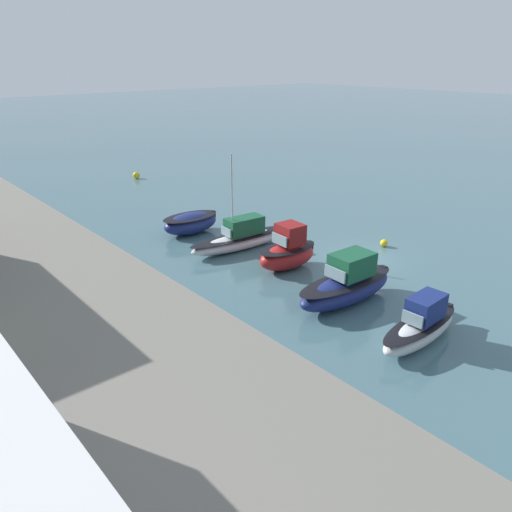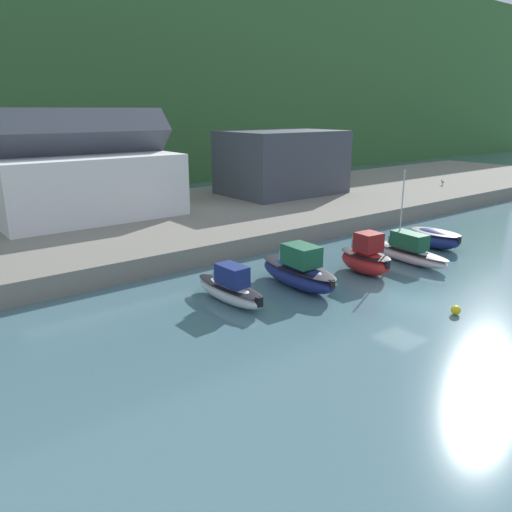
{
  "view_description": "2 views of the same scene",
  "coord_description": "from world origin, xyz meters",
  "px_view_note": "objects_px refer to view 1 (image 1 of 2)",
  "views": [
    {
      "loc": [
        -18.79,
        25.39,
        12.67
      ],
      "look_at": [
        2.55,
        7.1,
        1.32
      ],
      "focal_mm": 35.0,
      "sensor_mm": 36.0,
      "label": 1
    },
    {
      "loc": [
        -23.98,
        -16.46,
        10.94
      ],
      "look_at": [
        -4.66,
        8.29,
        1.67
      ],
      "focal_mm": 35.0,
      "sensor_mm": 36.0,
      "label": 2
    }
  ],
  "objects_px": {
    "moored_boat_2": "(288,252)",
    "moored_boat_3": "(241,238)",
    "moored_boat_4": "(191,223)",
    "moored_boat_0": "(421,326)",
    "moored_boat_1": "(347,285)",
    "mooring_buoy_1": "(136,175)",
    "mooring_buoy_0": "(384,243)"
  },
  "relations": [
    {
      "from": "moored_boat_2",
      "to": "moored_boat_3",
      "type": "distance_m",
      "value": 4.62
    },
    {
      "from": "moored_boat_3",
      "to": "moored_boat_4",
      "type": "height_order",
      "value": "moored_boat_3"
    },
    {
      "from": "moored_boat_4",
      "to": "moored_boat_0",
      "type": "bearing_deg",
      "value": 179.3
    },
    {
      "from": "moored_boat_1",
      "to": "moored_boat_2",
      "type": "xyz_separation_m",
      "value": [
        5.53,
        -0.84,
        0.05
      ]
    },
    {
      "from": "moored_boat_0",
      "to": "moored_boat_1",
      "type": "distance_m",
      "value": 4.96
    },
    {
      "from": "moored_boat_4",
      "to": "mooring_buoy_1",
      "type": "height_order",
      "value": "moored_boat_4"
    },
    {
      "from": "moored_boat_0",
      "to": "moored_boat_3",
      "type": "bearing_deg",
      "value": -7.15
    },
    {
      "from": "mooring_buoy_1",
      "to": "moored_boat_4",
      "type": "bearing_deg",
      "value": 163.74
    },
    {
      "from": "moored_boat_0",
      "to": "moored_boat_2",
      "type": "height_order",
      "value": "moored_boat_2"
    },
    {
      "from": "moored_boat_1",
      "to": "mooring_buoy_0",
      "type": "xyz_separation_m",
      "value": [
        3.82,
        -8.72,
        -0.77
      ]
    },
    {
      "from": "moored_boat_0",
      "to": "mooring_buoy_1",
      "type": "height_order",
      "value": "moored_boat_0"
    },
    {
      "from": "moored_boat_0",
      "to": "moored_boat_4",
      "type": "distance_m",
      "value": 20.14
    },
    {
      "from": "moored_boat_1",
      "to": "moored_boat_3",
      "type": "bearing_deg",
      "value": -1.4
    },
    {
      "from": "moored_boat_2",
      "to": "mooring_buoy_0",
      "type": "relative_size",
      "value": 8.03
    },
    {
      "from": "moored_boat_4",
      "to": "mooring_buoy_1",
      "type": "relative_size",
      "value": 6.09
    },
    {
      "from": "moored_boat_1",
      "to": "mooring_buoy_0",
      "type": "bearing_deg",
      "value": -63.56
    },
    {
      "from": "moored_boat_0",
      "to": "mooring_buoy_0",
      "type": "relative_size",
      "value": 10.89
    },
    {
      "from": "moored_boat_1",
      "to": "mooring_buoy_1",
      "type": "distance_m",
      "value": 34.77
    },
    {
      "from": "moored_boat_0",
      "to": "moored_boat_3",
      "type": "xyz_separation_m",
      "value": [
        15.07,
        -1.26,
        -0.02
      ]
    },
    {
      "from": "moored_boat_3",
      "to": "mooring_buoy_0",
      "type": "height_order",
      "value": "moored_boat_3"
    },
    {
      "from": "moored_boat_3",
      "to": "mooring_buoy_1",
      "type": "distance_m",
      "value": 24.66
    },
    {
      "from": "moored_boat_1",
      "to": "moored_boat_2",
      "type": "relative_size",
      "value": 1.58
    },
    {
      "from": "mooring_buoy_0",
      "to": "mooring_buoy_1",
      "type": "height_order",
      "value": "mooring_buoy_1"
    },
    {
      "from": "moored_boat_4",
      "to": "mooring_buoy_1",
      "type": "bearing_deg",
      "value": -15.66
    },
    {
      "from": "moored_boat_2",
      "to": "moored_boat_4",
      "type": "bearing_deg",
      "value": 9.68
    },
    {
      "from": "moored_boat_4",
      "to": "mooring_buoy_0",
      "type": "relative_size",
      "value": 8.48
    },
    {
      "from": "moored_boat_2",
      "to": "moored_boat_3",
      "type": "bearing_deg",
      "value": 5.58
    },
    {
      "from": "moored_boat_4",
      "to": "moored_boat_1",
      "type": "bearing_deg",
      "value": -179.15
    },
    {
      "from": "moored_boat_3",
      "to": "mooring_buoy_1",
      "type": "height_order",
      "value": "moored_boat_3"
    },
    {
      "from": "moored_boat_3",
      "to": "mooring_buoy_0",
      "type": "distance_m",
      "value": 10.19
    },
    {
      "from": "mooring_buoy_1",
      "to": "moored_boat_3",
      "type": "bearing_deg",
      "value": 168.85
    },
    {
      "from": "moored_boat_3",
      "to": "moored_boat_4",
      "type": "relative_size",
      "value": 1.75
    }
  ]
}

